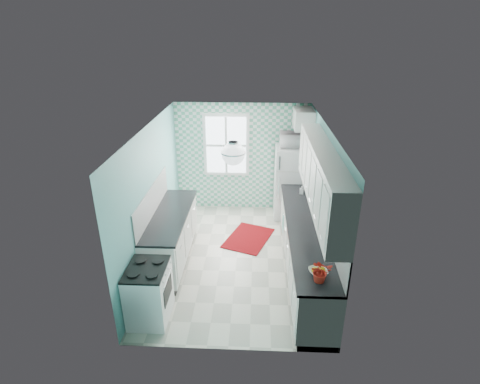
{
  "coord_description": "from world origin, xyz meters",
  "views": [
    {
      "loc": [
        0.34,
        -5.95,
        4.01
      ],
      "look_at": [
        0.05,
        0.25,
        1.25
      ],
      "focal_mm": 28.0,
      "sensor_mm": 36.0,
      "label": 1
    }
  ],
  "objects_px": {
    "stove": "(149,292)",
    "microwave": "(293,140)",
    "ceiling_light": "(233,154)",
    "sink": "(300,198)",
    "fridge": "(291,182)",
    "fruit_bowl": "(318,272)",
    "potted_plant": "(321,271)"
  },
  "relations": [
    {
      "from": "fridge",
      "to": "stove",
      "type": "bearing_deg",
      "value": -126.12
    },
    {
      "from": "fridge",
      "to": "sink",
      "type": "distance_m",
      "value": 1.08
    },
    {
      "from": "fruit_bowl",
      "to": "microwave",
      "type": "relative_size",
      "value": 0.44
    },
    {
      "from": "ceiling_light",
      "to": "fridge",
      "type": "xyz_separation_m",
      "value": [
        1.11,
        2.61,
        -1.5
      ]
    },
    {
      "from": "fruit_bowl",
      "to": "potted_plant",
      "type": "xyz_separation_m",
      "value": [
        0.0,
        -0.16,
        0.12
      ]
    },
    {
      "from": "stove",
      "to": "potted_plant",
      "type": "distance_m",
      "value": 2.5
    },
    {
      "from": "ceiling_light",
      "to": "potted_plant",
      "type": "height_order",
      "value": "ceiling_light"
    },
    {
      "from": "stove",
      "to": "sink",
      "type": "relative_size",
      "value": 1.61
    },
    {
      "from": "stove",
      "to": "microwave",
      "type": "distance_m",
      "value": 4.34
    },
    {
      "from": "ceiling_light",
      "to": "potted_plant",
      "type": "bearing_deg",
      "value": -42.28
    },
    {
      "from": "fridge",
      "to": "potted_plant",
      "type": "xyz_separation_m",
      "value": [
        0.09,
        -3.7,
        0.27
      ]
    },
    {
      "from": "ceiling_light",
      "to": "stove",
      "type": "height_order",
      "value": "ceiling_light"
    },
    {
      "from": "ceiling_light",
      "to": "stove",
      "type": "xyz_separation_m",
      "value": [
        -1.2,
        -0.82,
        -1.87
      ]
    },
    {
      "from": "fridge",
      "to": "sink",
      "type": "xyz_separation_m",
      "value": [
        0.09,
        -1.07,
        0.11
      ]
    },
    {
      "from": "fruit_bowl",
      "to": "microwave",
      "type": "distance_m",
      "value": 3.63
    },
    {
      "from": "fruit_bowl",
      "to": "microwave",
      "type": "height_order",
      "value": "microwave"
    },
    {
      "from": "ceiling_light",
      "to": "fridge",
      "type": "bearing_deg",
      "value": 66.93
    },
    {
      "from": "fruit_bowl",
      "to": "stove",
      "type": "bearing_deg",
      "value": 177.33
    },
    {
      "from": "ceiling_light",
      "to": "microwave",
      "type": "distance_m",
      "value": 2.88
    },
    {
      "from": "fruit_bowl",
      "to": "sink",
      "type": "bearing_deg",
      "value": 89.91
    },
    {
      "from": "sink",
      "to": "ceiling_light",
      "type": "bearing_deg",
      "value": -126.68
    },
    {
      "from": "ceiling_light",
      "to": "sink",
      "type": "bearing_deg",
      "value": 51.92
    },
    {
      "from": "stove",
      "to": "microwave",
      "type": "bearing_deg",
      "value": 59.55
    },
    {
      "from": "ceiling_light",
      "to": "microwave",
      "type": "xyz_separation_m",
      "value": [
        1.11,
        2.61,
        -0.53
      ]
    },
    {
      "from": "fridge",
      "to": "fruit_bowl",
      "type": "bearing_deg",
      "value": -90.66
    },
    {
      "from": "stove",
      "to": "microwave",
      "type": "relative_size",
      "value": 1.53
    },
    {
      "from": "ceiling_light",
      "to": "potted_plant",
      "type": "xyz_separation_m",
      "value": [
        1.2,
        -1.09,
        -1.23
      ]
    },
    {
      "from": "fridge",
      "to": "potted_plant",
      "type": "bearing_deg",
      "value": -90.72
    },
    {
      "from": "ceiling_light",
      "to": "fridge",
      "type": "relative_size",
      "value": 0.21
    },
    {
      "from": "sink",
      "to": "potted_plant",
      "type": "distance_m",
      "value": 2.63
    },
    {
      "from": "sink",
      "to": "potted_plant",
      "type": "relative_size",
      "value": 1.71
    },
    {
      "from": "fridge",
      "to": "fruit_bowl",
      "type": "height_order",
      "value": "fridge"
    }
  ]
}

